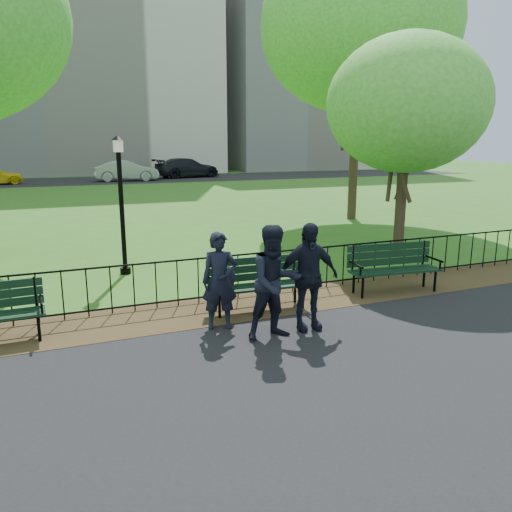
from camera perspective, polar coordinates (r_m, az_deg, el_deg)
name	(u,v)px	position (r m, az deg, el deg)	size (l,w,h in m)	color
ground	(247,339)	(7.90, -1.00, -9.50)	(120.00, 120.00, 0.00)	#36641A
asphalt_path	(379,467)	(5.27, 13.93, -22.32)	(60.00, 9.20, 0.01)	black
dirt_strip	(217,309)	(9.21, -4.47, -6.11)	(60.00, 1.60, 0.01)	#372A16
far_street	(83,181)	(41.98, -19.11, 8.12)	(70.00, 9.00, 0.01)	black
iron_fence	(208,277)	(9.53, -5.46, -2.43)	(24.06, 0.06, 1.00)	black
apartment_mid	(83,15)	(56.28, -19.12, 24.57)	(24.00, 15.00, 30.00)	silver
apartment_east	(302,63)	(62.49, 5.30, 21.15)	(20.00, 15.00, 24.00)	beige
park_bench_main	(243,278)	(8.90, -1.52, -2.52)	(1.86, 0.68, 1.04)	black
park_bench_right_a	(393,263)	(10.52, 15.35, -0.74)	(1.94, 0.79, 1.07)	black
lamppost	(121,200)	(11.76, -15.15, 6.16)	(0.28, 0.28, 3.15)	black
tree_near_e	(407,104)	(13.73, 16.89, 16.25)	(4.07, 4.07, 5.68)	#2D2116
tree_mid_e	(360,27)	(20.58, 11.75, 24.26)	(7.38, 7.38, 10.29)	#2D2116
person_left	(220,281)	(8.12, -4.17, -2.84)	(0.58, 0.38, 1.60)	black
person_mid	(275,282)	(7.67, 2.19, -3.04)	(0.87, 0.45, 1.79)	black
person_right	(308,277)	(8.08, 5.93, -2.35)	(1.03, 0.42, 1.76)	black
sedan_silver	(127,171)	(40.72, -14.58, 9.43)	(1.70, 4.87, 1.60)	#929599
sedan_dark	(187,168)	(43.80, -7.88, 9.96)	(2.29, 5.64, 1.64)	black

